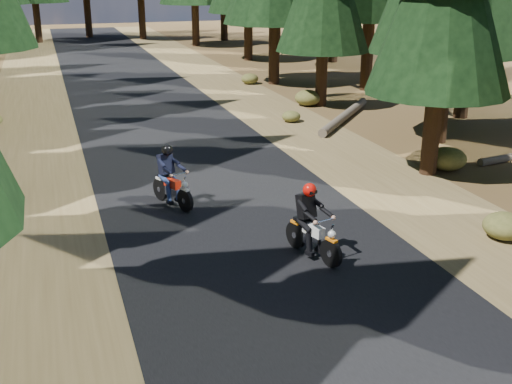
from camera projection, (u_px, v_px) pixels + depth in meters
ground at (281, 271)px, 12.18m from camera, size 120.00×120.00×0.00m
road at (214, 189)px, 16.66m from camera, size 6.00×100.00×0.01m
shoulder_l at (28, 209)px, 15.31m from camera, size 3.20×100.00×0.01m
shoulder_r at (372, 173)px, 18.02m from camera, size 3.20×100.00×0.01m
log_near at (345, 116)px, 24.24m from camera, size 4.06×4.68×0.32m
understory_shrubs at (194, 139)px, 20.41m from camera, size 15.76×26.07×0.66m
rider_lead at (313, 234)px, 12.61m from camera, size 0.96×1.76×1.50m
rider_follow at (172, 186)px, 15.36m from camera, size 1.09×1.74×1.49m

